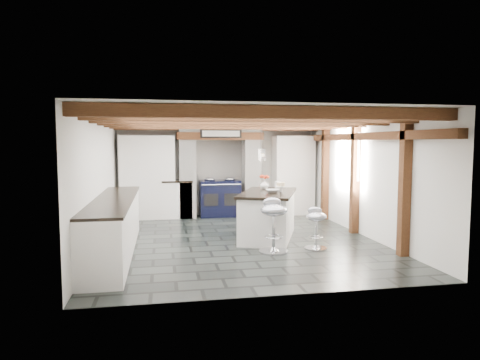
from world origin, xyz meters
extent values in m
plane|color=black|center=(0.00, 0.00, 0.00)|extent=(6.00, 6.00, 0.00)
plane|color=white|center=(0.00, 3.00, 1.15)|extent=(5.00, 0.00, 5.00)
plane|color=white|center=(-2.50, 0.00, 1.15)|extent=(0.00, 6.00, 6.00)
plane|color=white|center=(2.50, 0.00, 1.15)|extent=(0.00, 6.00, 6.00)
plane|color=white|center=(0.00, 0.00, 2.30)|extent=(6.00, 6.00, 0.00)
cube|color=silver|center=(-0.80, 2.70, 0.95)|extent=(0.40, 0.60, 1.90)
cube|color=silver|center=(0.80, 2.70, 0.95)|extent=(0.40, 0.60, 1.90)
cube|color=brown|center=(0.00, 2.70, 1.99)|extent=(2.10, 0.65, 0.18)
cube|color=silver|center=(0.00, 2.70, 2.15)|extent=(2.00, 0.60, 0.31)
cube|color=black|center=(0.00, 2.38, 2.05)|extent=(1.00, 0.03, 0.22)
cube|color=silver|center=(0.00, 2.36, 2.05)|extent=(0.90, 0.01, 0.14)
cube|color=white|center=(-1.75, 2.70, 1.00)|extent=(1.30, 0.58, 2.00)
cube|color=white|center=(1.90, 2.70, 1.00)|extent=(1.00, 0.58, 2.00)
cube|color=white|center=(-2.20, -0.60, 0.44)|extent=(0.60, 3.80, 0.88)
cube|color=black|center=(-2.20, -0.60, 0.90)|extent=(0.64, 3.80, 0.04)
cube|color=white|center=(-1.05, 2.70, 0.44)|extent=(0.70, 0.60, 0.88)
cube|color=black|center=(-1.05, 2.70, 0.90)|extent=(0.74, 0.64, 0.04)
cube|color=brown|center=(2.42, 0.00, 1.95)|extent=(0.15, 5.80, 0.14)
plane|color=white|center=(2.48, 0.60, 1.55)|extent=(0.00, 0.90, 0.90)
cube|color=brown|center=(0.00, -2.60, 2.21)|extent=(5.00, 0.16, 0.16)
cube|color=brown|center=(0.00, -1.73, 2.21)|extent=(5.00, 0.16, 0.16)
cube|color=brown|center=(0.00, -0.87, 2.21)|extent=(5.00, 0.16, 0.16)
cube|color=brown|center=(0.00, 0.00, 2.21)|extent=(5.00, 0.16, 0.16)
cube|color=brown|center=(0.00, 0.87, 2.21)|extent=(5.00, 0.16, 0.16)
cube|color=brown|center=(0.00, 1.73, 2.21)|extent=(5.00, 0.16, 0.16)
cube|color=brown|center=(0.00, 2.60, 2.21)|extent=(5.00, 0.16, 0.16)
cube|color=brown|center=(2.42, -1.60, 1.15)|extent=(0.15, 0.15, 2.30)
cube|color=brown|center=(2.42, 0.20, 1.15)|extent=(0.15, 0.15, 2.30)
cube|color=brown|center=(2.42, 1.80, 1.15)|extent=(0.15, 0.15, 2.30)
cylinder|color=black|center=(0.45, -0.05, 1.93)|extent=(0.01, 0.01, 0.56)
cylinder|color=white|center=(0.45, -0.05, 1.60)|extent=(0.09, 0.09, 0.22)
cylinder|color=black|center=(0.50, 0.25, 1.93)|extent=(0.01, 0.01, 0.56)
cylinder|color=white|center=(0.50, 0.25, 1.60)|extent=(0.09, 0.09, 0.22)
cylinder|color=black|center=(0.55, 0.55, 1.93)|extent=(0.01, 0.01, 0.56)
cylinder|color=white|center=(0.55, 0.55, 1.60)|extent=(0.09, 0.09, 0.22)
cube|color=black|center=(0.00, 2.68, 0.45)|extent=(1.00, 0.60, 0.90)
ellipsoid|color=silver|center=(-0.25, 2.68, 0.93)|extent=(0.28, 0.28, 0.11)
ellipsoid|color=silver|center=(0.25, 2.68, 0.93)|extent=(0.28, 0.28, 0.11)
cylinder|color=silver|center=(0.00, 2.36, 0.82)|extent=(0.95, 0.03, 0.03)
cube|color=black|center=(-0.25, 2.38, 0.45)|extent=(0.35, 0.02, 0.30)
cube|color=black|center=(0.25, 2.38, 0.45)|extent=(0.35, 0.02, 0.30)
cube|color=white|center=(0.59, 0.07, 0.42)|extent=(1.45, 1.93, 0.85)
cube|color=black|center=(0.59, 0.07, 0.87)|extent=(1.55, 2.03, 0.05)
imported|color=white|center=(0.63, 0.57, 0.99)|extent=(0.23, 0.23, 0.18)
ellipsoid|color=red|center=(0.63, 0.57, 1.13)|extent=(0.19, 0.19, 0.12)
cylinder|color=white|center=(0.85, 0.33, 0.98)|extent=(0.12, 0.12, 0.17)
imported|color=white|center=(0.64, -0.06, 0.92)|extent=(0.32, 0.32, 0.06)
cylinder|color=white|center=(0.83, 0.02, 0.94)|extent=(0.05, 0.05, 0.10)
cylinder|color=white|center=(0.83, 0.02, 1.00)|extent=(0.21, 0.21, 0.01)
cylinder|color=tan|center=(0.83, 0.02, 1.04)|extent=(0.16, 0.16, 0.07)
cylinder|color=silver|center=(1.19, -0.93, 0.01)|extent=(0.39, 0.39, 0.03)
cone|color=silver|center=(1.19, -0.93, 0.05)|extent=(0.18, 0.18, 0.07)
cylinder|color=silver|center=(1.19, -0.93, 0.29)|extent=(0.04, 0.04, 0.49)
torus|color=silver|center=(1.19, -0.93, 0.21)|extent=(0.25, 0.25, 0.02)
ellipsoid|color=#999CA7|center=(1.19, -0.93, 0.57)|extent=(0.46, 0.46, 0.16)
ellipsoid|color=#999CA7|center=(1.22, -0.85, 0.66)|extent=(0.27, 0.19, 0.14)
cylinder|color=silver|center=(0.41, -1.03, 0.02)|extent=(0.49, 0.49, 0.03)
cone|color=silver|center=(0.41, -1.03, 0.07)|extent=(0.22, 0.22, 0.09)
cylinder|color=silver|center=(0.41, -1.03, 0.37)|extent=(0.06, 0.06, 0.62)
torus|color=silver|center=(0.41, -1.03, 0.27)|extent=(0.31, 0.31, 0.02)
ellipsoid|color=#999CA7|center=(0.41, -1.03, 0.72)|extent=(0.49, 0.49, 0.20)
ellipsoid|color=#999CA7|center=(0.42, -0.91, 0.83)|extent=(0.32, 0.16, 0.17)
camera|label=1|loc=(-1.40, -7.82, 1.83)|focal=32.00mm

